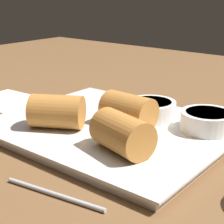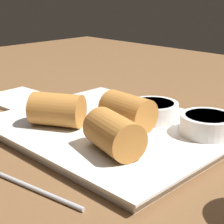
# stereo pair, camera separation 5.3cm
# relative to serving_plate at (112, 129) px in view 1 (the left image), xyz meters

# --- Properties ---
(table_surface) EXTENTS (1.80, 1.40, 0.02)m
(table_surface) POSITION_rel_serving_plate_xyz_m (0.04, 0.02, -0.02)
(table_surface) COLOR brown
(table_surface) RESTS_ON ground
(serving_plate) EXTENTS (0.33, 0.27, 0.01)m
(serving_plate) POSITION_rel_serving_plate_xyz_m (0.00, 0.00, 0.00)
(serving_plate) COLOR silver
(serving_plate) RESTS_ON table_surface
(roll_front_left) EXTENTS (0.08, 0.06, 0.05)m
(roll_front_left) POSITION_rel_serving_plate_xyz_m (0.06, -0.06, 0.03)
(roll_front_left) COLOR #B77533
(roll_front_left) RESTS_ON serving_plate
(roll_front_right) EXTENTS (0.09, 0.08, 0.05)m
(roll_front_right) POSITION_rel_serving_plate_xyz_m (-0.06, -0.06, 0.03)
(roll_front_right) COLOR #B77533
(roll_front_right) RESTS_ON serving_plate
(roll_back_left) EXTENTS (0.08, 0.05, 0.05)m
(roll_back_left) POSITION_rel_serving_plate_xyz_m (0.02, 0.01, 0.03)
(roll_back_left) COLOR #B77533
(roll_back_left) RESTS_ON serving_plate
(dipping_bowl_near) EXTENTS (0.07, 0.07, 0.03)m
(dipping_bowl_near) POSITION_rel_serving_plate_xyz_m (0.03, 0.06, 0.02)
(dipping_bowl_near) COLOR white
(dipping_bowl_near) RESTS_ON serving_plate
(dipping_bowl_far) EXTENTS (0.07, 0.07, 0.03)m
(dipping_bowl_far) POSITION_rel_serving_plate_xyz_m (0.12, 0.06, 0.02)
(dipping_bowl_far) COLOR white
(dipping_bowl_far) RESTS_ON serving_plate
(napkin) EXTENTS (0.13, 0.11, 0.01)m
(napkin) POSITION_rel_serving_plate_xyz_m (-0.24, -0.00, -0.00)
(napkin) COLOR silver
(napkin) RESTS_ON table_surface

